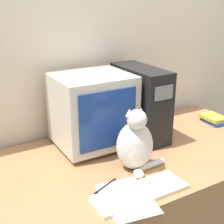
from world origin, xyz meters
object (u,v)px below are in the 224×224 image
object	(u,v)px
cat	(135,144)
book_stack	(214,119)
pen	(105,186)
computer_tower	(140,103)
crt_monitor	(92,110)
keyboard	(140,192)

from	to	relation	value
cat	book_stack	bearing A→B (deg)	35.27
pen	computer_tower	bearing A→B (deg)	40.32
book_stack	crt_monitor	bearing A→B (deg)	173.14
keyboard	cat	size ratio (longest dim) A/B	1.32
crt_monitor	computer_tower	distance (m)	0.32
keyboard	book_stack	bearing A→B (deg)	25.04
cat	crt_monitor	bearing A→B (deg)	119.02
cat	book_stack	size ratio (longest dim) A/B	1.83
keyboard	pen	size ratio (longest dim) A/B	3.09
pen	cat	bearing A→B (deg)	17.42
computer_tower	cat	distance (m)	0.43
keyboard	book_stack	xyz separation A→B (m)	(0.96, 0.45, 0.01)
crt_monitor	pen	distance (m)	0.50
pen	book_stack	bearing A→B (deg)	16.48
computer_tower	book_stack	xyz separation A→B (m)	(0.59, -0.09, -0.20)
keyboard	pen	xyz separation A→B (m)	(-0.11, 0.13, -0.01)
cat	keyboard	bearing A→B (deg)	-98.97
keyboard	book_stack	size ratio (longest dim) A/B	2.42
book_stack	computer_tower	bearing A→B (deg)	171.62
computer_tower	pen	bearing A→B (deg)	-139.68
computer_tower	pen	size ratio (longest dim) A/B	3.03
keyboard	cat	world-z (taller)	cat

